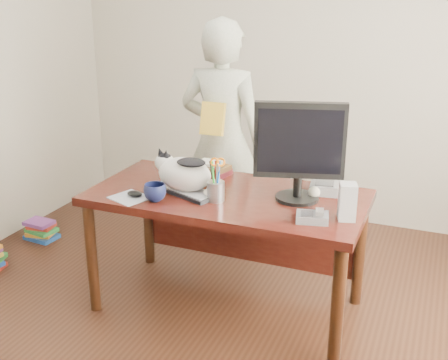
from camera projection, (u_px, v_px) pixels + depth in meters
room at (178, 113)px, 2.55m from camera, size 4.50×4.50×4.50m
desk at (232, 212)px, 3.39m from camera, size 1.60×0.80×0.75m
keyboard at (185, 190)px, 3.28m from camera, size 0.46×0.31×0.03m
cat at (183, 172)px, 3.25m from camera, size 0.41×0.30×0.24m
monitor at (299, 146)px, 3.06m from camera, size 0.49×0.30×0.56m
pen_cup at (216, 189)px, 3.15m from camera, size 0.13×0.13×0.25m
mousepad at (130, 198)px, 3.20m from camera, size 0.25×0.24×0.00m
mouse at (135, 194)px, 3.21m from camera, size 0.11×0.09×0.04m
coffee_mug at (155, 192)px, 3.15m from camera, size 0.17×0.17×0.10m
phone at (313, 217)px, 2.88m from camera, size 0.19×0.16×0.08m
speaker at (347, 202)px, 2.88m from camera, size 0.11×0.12×0.19m
baseball at (314, 192)px, 3.19m from camera, size 0.07×0.07×0.07m
book_stack at (211, 169)px, 3.59m from camera, size 0.25×0.21×0.08m
calculator at (325, 186)px, 3.30m from camera, size 0.19×0.24×0.07m
person at (222, 141)px, 3.97m from camera, size 0.63×0.42×1.71m
held_book at (213, 119)px, 3.76m from camera, size 0.16×0.10×0.22m
book_pile_b at (41, 230)px, 4.41m from camera, size 0.26×0.20×0.15m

